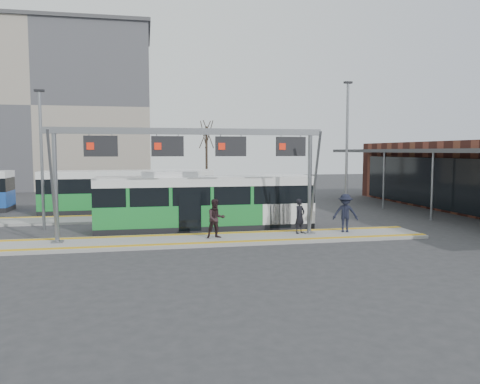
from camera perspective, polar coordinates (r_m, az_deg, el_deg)
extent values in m
plane|color=#2D2D30|center=(22.38, -4.77, -6.02)|extent=(120.00, 120.00, 0.00)
cube|color=gray|center=(22.36, -4.77, -5.83)|extent=(22.00, 3.00, 0.15)
cube|color=gray|center=(30.15, -14.13, -3.15)|extent=(20.00, 3.00, 0.15)
cube|color=gold|center=(23.47, -5.10, -5.11)|extent=(22.00, 0.35, 0.02)
cube|color=gold|center=(21.23, -4.42, -6.18)|extent=(22.00, 0.35, 0.02)
cube|color=gold|center=(31.28, -14.04, -2.70)|extent=(20.00, 0.35, 0.02)
cylinder|color=slate|center=(22.54, -21.56, 0.59)|extent=(0.20, 0.20, 5.05)
cube|color=slate|center=(22.85, -21.36, -5.66)|extent=(0.50, 0.50, 0.06)
cylinder|color=slate|center=(21.85, -21.89, 0.45)|extent=(0.12, 1.46, 4.90)
cylinder|color=slate|center=(23.58, 8.49, 1.06)|extent=(0.20, 0.20, 5.05)
cube|color=slate|center=(23.88, 8.41, -4.92)|extent=(0.50, 0.50, 0.06)
cylinder|color=slate|center=(22.93, 9.08, 0.94)|extent=(0.12, 1.46, 4.90)
cube|color=slate|center=(22.23, -6.25, 7.36)|extent=(13.00, 0.25, 0.30)
cube|color=black|center=(22.21, -16.61, 5.38)|extent=(1.50, 0.12, 0.95)
cube|color=red|center=(22.19, -17.79, 5.35)|extent=(0.32, 0.02, 0.32)
cube|color=black|center=(22.15, -8.82, 5.53)|extent=(1.50, 0.12, 0.95)
cube|color=red|center=(22.06, -9.99, 5.52)|extent=(0.32, 0.02, 0.32)
cube|color=black|center=(22.48, -1.13, 5.58)|extent=(1.50, 0.12, 0.95)
cube|color=red|center=(22.34, -2.24, 5.58)|extent=(0.32, 0.02, 0.32)
cube|color=black|center=(23.21, 6.21, 5.53)|extent=(1.50, 0.12, 0.95)
cube|color=red|center=(23.01, 5.19, 5.55)|extent=(0.32, 0.02, 0.32)
cube|color=black|center=(32.93, 26.73, 0.51)|extent=(0.15, 28.00, 3.60)
cube|color=#3F3F42|center=(32.06, 25.05, 4.58)|extent=(4.00, 30.00, 0.25)
cylinder|color=slate|center=(31.16, 22.39, 0.72)|extent=(0.14, 0.14, 4.30)
cylinder|color=slate|center=(36.29, 17.13, 1.43)|extent=(0.14, 0.14, 4.30)
cube|color=gray|center=(59.14, -22.86, 9.20)|extent=(24.00, 12.00, 18.00)
cube|color=#3F3F42|center=(60.58, -23.17, 17.90)|extent=(24.50, 12.50, 0.40)
cube|color=black|center=(25.73, -4.19, -4.19)|extent=(11.67, 2.51, 0.34)
cube|color=#1B7E31|center=(25.62, -4.20, -2.58)|extent=(11.67, 2.51, 1.12)
cube|color=black|center=(25.51, -4.22, -0.25)|extent=(11.67, 2.43, 0.97)
cube|color=white|center=(25.45, -4.23, 1.38)|extent=(11.67, 2.51, 0.49)
cube|color=orange|center=(26.80, 8.23, 1.32)|extent=(0.05, 1.73, 0.27)
cube|color=white|center=(25.27, -8.61, 2.20)|extent=(2.92, 1.74, 0.29)
cylinder|color=black|center=(24.44, -13.44, -4.05)|extent=(0.97, 0.29, 0.97)
cylinder|color=black|center=(26.59, -13.26, -3.32)|extent=(0.97, 0.29, 0.97)
cylinder|color=black|center=(25.29, 4.02, -3.62)|extent=(0.97, 0.29, 0.97)
cylinder|color=black|center=(27.38, 2.82, -2.96)|extent=(0.97, 0.29, 0.97)
cube|color=black|center=(33.85, -13.38, -2.10)|extent=(11.79, 2.84, 0.34)
cube|color=#1B7E31|center=(33.77, -13.41, -0.86)|extent=(11.79, 2.84, 1.12)
cube|color=black|center=(33.68, -13.45, 0.91)|extent=(11.78, 2.76, 0.98)
cube|color=white|center=(33.64, -13.47, 2.16)|extent=(11.79, 2.84, 0.49)
cylinder|color=black|center=(33.01, -20.54, -1.90)|extent=(0.98, 0.32, 0.98)
cylinder|color=black|center=(35.17, -20.08, -1.48)|extent=(0.98, 0.32, 0.98)
cylinder|color=black|center=(32.89, -7.27, -1.65)|extent=(0.98, 0.32, 0.98)
cylinder|color=black|center=(35.05, -7.63, -1.24)|extent=(0.98, 0.32, 0.98)
imported|color=black|center=(23.68, 7.31, -2.94)|extent=(0.76, 0.68, 1.74)
imported|color=black|center=(22.23, -2.96, -3.26)|extent=(1.01, 0.84, 1.86)
imported|color=black|center=(24.46, 12.71, -2.52)|extent=(1.43, 1.12, 1.95)
cylinder|color=#382B21|center=(53.30, -16.52, 3.55)|extent=(0.28, 0.28, 6.24)
cylinder|color=#382B21|center=(56.88, -4.10, 4.34)|extent=(0.28, 0.28, 7.26)
cylinder|color=slate|center=(27.37, -23.02, 3.49)|extent=(0.16, 0.16, 7.48)
cube|color=black|center=(27.55, -23.29, 11.29)|extent=(0.50, 0.25, 0.12)
cylinder|color=slate|center=(29.96, 12.88, 4.82)|extent=(0.16, 0.16, 8.49)
cube|color=black|center=(30.26, 13.04, 12.88)|extent=(0.50, 0.25, 0.12)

